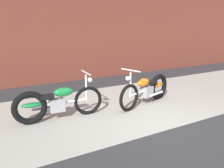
% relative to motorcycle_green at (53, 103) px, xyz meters
% --- Properties ---
extents(ground_plane, '(80.00, 80.00, 0.00)m').
position_rel_motorcycle_green_xyz_m(ground_plane, '(1.94, -1.62, -0.40)').
color(ground_plane, '#2D2D30').
extents(sidewalk_slab, '(36.00, 3.50, 0.01)m').
position_rel_motorcycle_green_xyz_m(sidewalk_slab, '(1.94, 0.13, -0.40)').
color(sidewalk_slab, '#9E998E').
rests_on(sidewalk_slab, ground).
extents(motorcycle_green, '(2.01, 0.58, 1.03)m').
position_rel_motorcycle_green_xyz_m(motorcycle_green, '(0.00, 0.00, 0.00)').
color(motorcycle_green, black).
rests_on(motorcycle_green, ground).
extents(motorcycle_orange, '(1.95, 0.81, 1.03)m').
position_rel_motorcycle_green_xyz_m(motorcycle_orange, '(2.54, -0.11, 0.00)').
color(motorcycle_orange, black).
rests_on(motorcycle_orange, ground).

